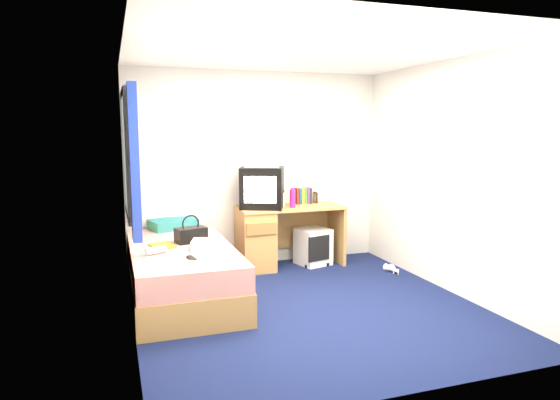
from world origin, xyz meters
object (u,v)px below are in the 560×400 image
object	(u,v)px
crt_tv	(262,187)
remote_control	(192,258)
pillow	(173,224)
picture_frame	(315,197)
handbag	(191,234)
white_heels	(394,270)
storage_cube	(313,246)
towel	(207,245)
pink_water_bottle	(293,199)
bed	(182,272)
desk	(269,235)
aerosol_can	(283,199)
magazine	(162,246)
vcr	(262,164)
colour_swatch_fan	(202,261)
water_bottle	(156,250)

from	to	relation	value
crt_tv	remote_control	bearing A→B (deg)	-105.49
pillow	picture_frame	size ratio (longest dim) A/B	3.69
picture_frame	remote_control	world-z (taller)	picture_frame
remote_control	handbag	bearing A→B (deg)	72.56
white_heels	picture_frame	bearing A→B (deg)	125.72
storage_cube	towel	distance (m)	1.85
pink_water_bottle	towel	world-z (taller)	pink_water_bottle
storage_cube	picture_frame	distance (m)	0.64
bed	crt_tv	size ratio (longest dim) A/B	3.14
storage_cube	towel	world-z (taller)	towel
bed	white_heels	world-z (taller)	bed
crt_tv	remote_control	distance (m)	1.78
pillow	handbag	size ratio (longest dim) A/B	1.51
handbag	towel	size ratio (longest dim) A/B	1.20
handbag	crt_tv	bearing A→B (deg)	18.88
handbag	white_heels	xyz separation A→B (m)	(2.38, -0.05, -0.58)
white_heels	towel	bearing A→B (deg)	-172.19
crt_tv	white_heels	xyz separation A→B (m)	(1.41, -0.71, -0.96)
crt_tv	desk	bearing A→B (deg)	23.17
storage_cube	aerosol_can	size ratio (longest dim) A/B	2.63
magazine	white_heels	xyz separation A→B (m)	(2.68, 0.05, -0.51)
towel	aerosol_can	bearing A→B (deg)	42.44
aerosol_can	white_heels	size ratio (longest dim) A/B	0.61
vcr	handbag	xyz separation A→B (m)	(-0.97, -0.67, -0.66)
magazine	vcr	bearing A→B (deg)	31.14
pink_water_bottle	colour_swatch_fan	xyz separation A→B (m)	(-1.35, -1.34, -0.31)
aerosol_can	remote_control	xyz separation A→B (m)	(-1.34, -1.37, -0.29)
pillow	handbag	bearing A→B (deg)	-83.18
white_heels	pillow	bearing A→B (deg)	161.65
picture_frame	remote_control	xyz separation A→B (m)	(-1.84, -1.53, -0.27)
handbag	picture_frame	bearing A→B (deg)	10.29
storage_cube	pink_water_bottle	world-z (taller)	pink_water_bottle
bed	aerosol_can	xyz separation A→B (m)	(1.36, 0.81, 0.57)
crt_tv	picture_frame	size ratio (longest dim) A/B	4.55
white_heels	bed	bearing A→B (deg)	-178.13
storage_cube	white_heels	bearing A→B (deg)	-56.45
storage_cube	colour_swatch_fan	distance (m)	2.18
picture_frame	colour_swatch_fan	xyz separation A→B (m)	(-1.76, -1.62, -0.27)
storage_cube	magazine	xyz separation A→B (m)	(-1.92, -0.72, 0.32)
vcr	pillow	bearing A→B (deg)	-165.16
aerosol_can	towel	distance (m)	1.57
colour_swatch_fan	white_heels	size ratio (longest dim) A/B	0.77
white_heels	aerosol_can	bearing A→B (deg)	147.30
crt_tv	water_bottle	xyz separation A→B (m)	(-1.36, -1.05, -0.42)
desk	vcr	bearing A→B (deg)	177.16
storage_cube	remote_control	xyz separation A→B (m)	(-1.72, -1.31, 0.32)
picture_frame	handbag	xyz separation A→B (m)	(-1.74, -0.84, -0.20)
aerosol_can	water_bottle	size ratio (longest dim) A/B	0.87
pillow	picture_frame	bearing A→B (deg)	2.24
handbag	white_heels	bearing A→B (deg)	-16.73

